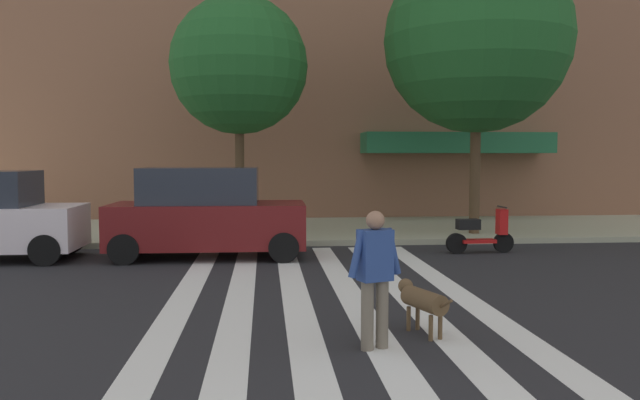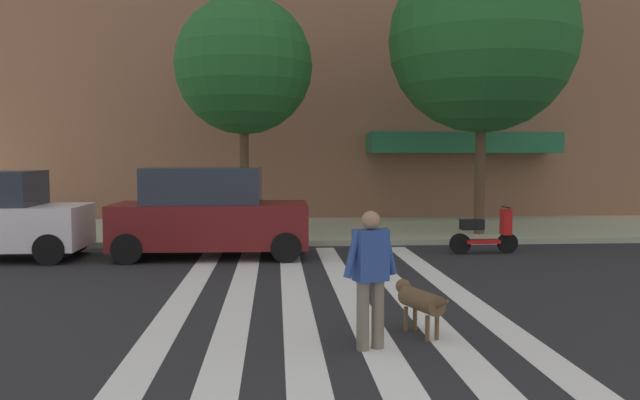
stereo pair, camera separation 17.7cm
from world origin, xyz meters
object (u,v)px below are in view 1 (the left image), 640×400
(street_tree_middle, at_px, (477,40))
(dog_on_leash, at_px, (422,300))
(parked_car_behind_first, at_px, (206,214))
(pedestrian_dog_walker, at_px, (375,271))
(parked_scooter, at_px, (480,233))
(street_tree_nearest, at_px, (239,66))

(street_tree_middle, bearing_deg, dog_on_leash, -112.64)
(parked_car_behind_first, bearing_deg, pedestrian_dog_walker, -69.74)
(parked_scooter, height_order, street_tree_nearest, street_tree_nearest)
(parked_car_behind_first, bearing_deg, parked_scooter, 0.38)
(street_tree_nearest, bearing_deg, dog_on_leash, -74.84)
(parked_scooter, xyz_separation_m, pedestrian_dog_walker, (-3.77, -7.09, 0.45))
(street_tree_nearest, bearing_deg, pedestrian_dog_walker, -79.33)
(street_tree_middle, xyz_separation_m, pedestrian_dog_walker, (-4.52, -9.70, -4.53))
(street_tree_nearest, xyz_separation_m, dog_on_leash, (2.68, -9.89, -4.34))
(street_tree_middle, bearing_deg, parked_scooter, -105.84)
(parked_scooter, distance_m, street_tree_nearest, 7.94)
(parked_scooter, relative_size, dog_on_leash, 1.51)
(street_tree_nearest, height_order, pedestrian_dog_walker, street_tree_nearest)
(pedestrian_dog_walker, bearing_deg, dog_on_leash, 38.85)
(parked_scooter, bearing_deg, dog_on_leash, -115.20)
(parked_car_behind_first, xyz_separation_m, street_tree_middle, (7.12, 2.65, 4.47))
(street_tree_nearest, bearing_deg, street_tree_middle, -6.73)
(street_tree_nearest, relative_size, dog_on_leash, 6.06)
(street_tree_middle, relative_size, dog_on_leash, 7.27)
(street_tree_nearest, distance_m, pedestrian_dog_walker, 11.32)
(parked_car_behind_first, relative_size, parked_scooter, 2.66)
(street_tree_nearest, height_order, street_tree_middle, street_tree_middle)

